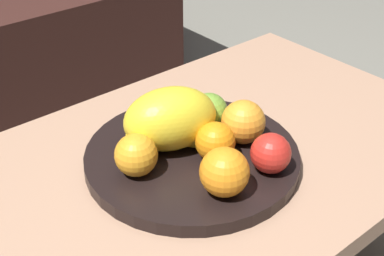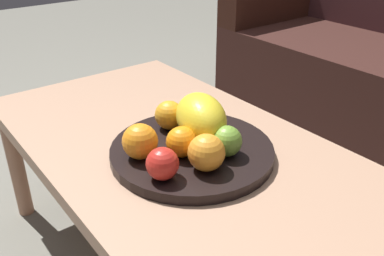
# 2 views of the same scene
# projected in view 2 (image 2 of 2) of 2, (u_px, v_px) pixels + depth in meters

# --- Properties ---
(coffee_table) EXTENTS (1.20, 0.63, 0.43)m
(coffee_table) POSITION_uv_depth(u_px,v_px,m) (183.00, 162.00, 1.07)
(coffee_table) COLOR tan
(coffee_table) RESTS_ON ground_plane
(fruit_bowl) EXTENTS (0.39, 0.39, 0.03)m
(fruit_bowl) POSITION_uv_depth(u_px,v_px,m) (192.00, 151.00, 1.01)
(fruit_bowl) COLOR black
(fruit_bowl) RESTS_ON coffee_table
(melon_large_front) EXTENTS (0.20, 0.16, 0.11)m
(melon_large_front) POSITION_uv_depth(u_px,v_px,m) (201.00, 118.00, 1.01)
(melon_large_front) COLOR yellow
(melon_large_front) RESTS_ON fruit_bowl
(orange_front) EXTENTS (0.08, 0.08, 0.08)m
(orange_front) POSITION_uv_depth(u_px,v_px,m) (140.00, 141.00, 0.94)
(orange_front) COLOR orange
(orange_front) RESTS_ON fruit_bowl
(orange_left) EXTENTS (0.07, 0.07, 0.07)m
(orange_left) POSITION_uv_depth(u_px,v_px,m) (182.00, 142.00, 0.95)
(orange_left) COLOR orange
(orange_left) RESTS_ON fruit_bowl
(orange_right) EXTENTS (0.08, 0.08, 0.08)m
(orange_right) POSITION_uv_depth(u_px,v_px,m) (206.00, 153.00, 0.90)
(orange_right) COLOR orange
(orange_right) RESTS_ON fruit_bowl
(orange_back) EXTENTS (0.07, 0.07, 0.07)m
(orange_back) POSITION_uv_depth(u_px,v_px,m) (169.00, 115.00, 1.07)
(orange_back) COLOR orange
(orange_back) RESTS_ON fruit_bowl
(apple_front) EXTENTS (0.07, 0.07, 0.07)m
(apple_front) POSITION_uv_depth(u_px,v_px,m) (162.00, 164.00, 0.87)
(apple_front) COLOR red
(apple_front) RESTS_ON fruit_bowl
(apple_left) EXTENTS (0.07, 0.07, 0.07)m
(apple_left) POSITION_uv_depth(u_px,v_px,m) (227.00, 141.00, 0.95)
(apple_left) COLOR olive
(apple_left) RESTS_ON fruit_bowl
(banana_bunch) EXTENTS (0.18, 0.15, 0.06)m
(banana_bunch) POSITION_uv_depth(u_px,v_px,m) (203.00, 128.00, 1.02)
(banana_bunch) COLOR gold
(banana_bunch) RESTS_ON fruit_bowl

